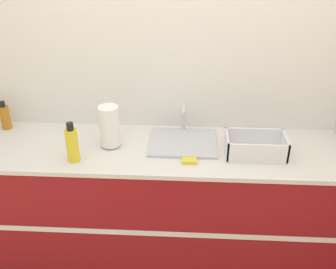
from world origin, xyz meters
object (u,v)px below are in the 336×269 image
at_px(dish_rack, 255,148).
at_px(bottle_yellow, 72,144).
at_px(paper_towel_roll, 110,126).
at_px(sink, 183,141).
at_px(bottle_amber, 5,117).

height_order(dish_rack, bottle_yellow, bottle_yellow).
bearing_deg(paper_towel_roll, bottle_yellow, -135.85).
bearing_deg(sink, bottle_yellow, -159.72).
xyz_separation_m(sink, paper_towel_roll, (-0.49, -0.06, 0.13)).
relative_size(sink, bottle_yellow, 1.72).
xyz_separation_m(dish_rack, bottle_amber, (-1.76, 0.28, 0.04)).
height_order(dish_rack, bottle_amber, bottle_amber).
relative_size(sink, paper_towel_roll, 1.58).
relative_size(paper_towel_roll, dish_rack, 0.76).
height_order(bottle_amber, bottle_yellow, bottle_yellow).
relative_size(dish_rack, bottle_amber, 1.80).
bearing_deg(sink, bottle_amber, 173.28).
distance_m(paper_towel_roll, bottle_yellow, 0.28).
height_order(paper_towel_roll, dish_rack, paper_towel_roll).
xyz_separation_m(paper_towel_roll, dish_rack, (0.95, -0.06, -0.10)).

